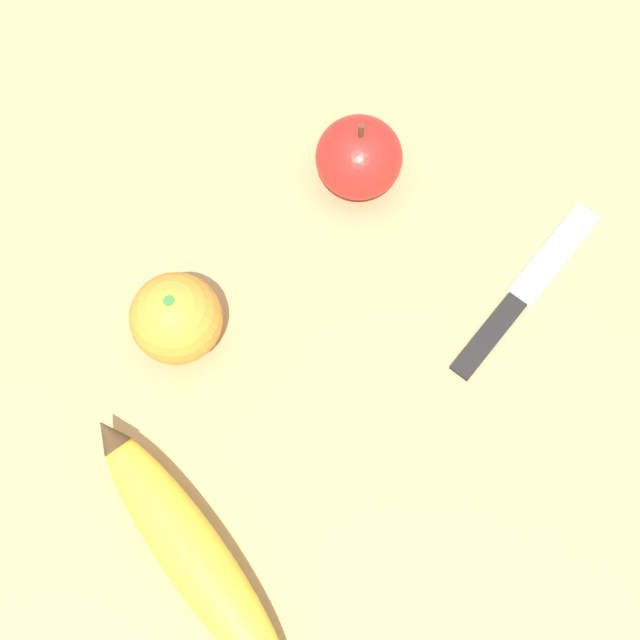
# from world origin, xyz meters

# --- Properties ---
(ground_plane) EXTENTS (3.00, 3.00, 0.00)m
(ground_plane) POSITION_xyz_m (0.00, 0.00, 0.00)
(ground_plane) COLOR tan
(banana) EXTENTS (0.23, 0.06, 0.04)m
(banana) POSITION_xyz_m (0.05, 0.18, 0.02)
(banana) COLOR yellow
(banana) RESTS_ON ground_plane
(orange) EXTENTS (0.07, 0.07, 0.07)m
(orange) POSITION_xyz_m (0.18, 0.08, 0.03)
(orange) COLOR orange
(orange) RESTS_ON ground_plane
(apple) EXTENTS (0.07, 0.07, 0.08)m
(apple) POSITION_xyz_m (0.19, -0.11, 0.03)
(apple) COLOR red
(apple) RESTS_ON ground_plane
(paring_knife) EXTENTS (0.04, 0.18, 0.01)m
(paring_knife) POSITION_xyz_m (0.03, -0.13, 0.00)
(paring_knife) COLOR silver
(paring_knife) RESTS_ON ground_plane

